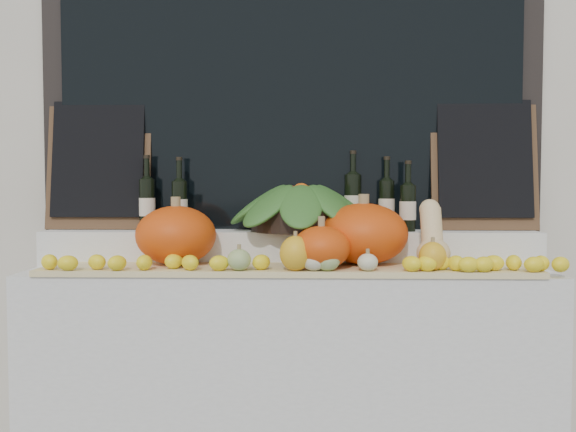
{
  "coord_description": "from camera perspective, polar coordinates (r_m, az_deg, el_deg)",
  "views": [
    {
      "loc": [
        0.08,
        -1.32,
        1.27
      ],
      "look_at": [
        0.0,
        1.45,
        1.12
      ],
      "focal_mm": 40.0,
      "sensor_mm": 36.0,
      "label": 1
    }
  ],
  "objects": [
    {
      "name": "lemon_heap",
      "position": [
        2.63,
        -0.1,
        -4.17
      ],
      "size": [
        2.2,
        0.16,
        0.06
      ],
      "primitive_type": null,
      "color": "yellow",
      "rests_on": "straw_bedding"
    },
    {
      "name": "produce_bowl",
      "position": [
        2.98,
        1.18,
        0.76
      ],
      "size": [
        0.72,
        0.72,
        0.23
      ],
      "color": "black",
      "rests_on": "rear_tier"
    },
    {
      "name": "display_sill",
      "position": [
        2.96,
        0.04,
        -13.16
      ],
      "size": [
        2.3,
        0.55,
        0.88
      ],
      "primitive_type": "cube",
      "color": "silver",
      "rests_on": "ground"
    },
    {
      "name": "wine_bottle_near_right",
      "position": [
        3.05,
        8.75,
        1.03
      ],
      "size": [
        0.08,
        0.08,
        0.35
      ],
      "color": "black",
      "rests_on": "rear_tier"
    },
    {
      "name": "pumpkin_left",
      "position": [
        2.85,
        -9.93,
        -1.7
      ],
      "size": [
        0.44,
        0.44,
        0.26
      ],
      "primitive_type": "ellipsoid",
      "rotation": [
        0.0,
        0.0,
        -0.28
      ],
      "color": "#D7470B",
      "rests_on": "straw_bedding"
    },
    {
      "name": "wine_bottle_tall",
      "position": [
        3.07,
        5.79,
        1.31
      ],
      "size": [
        0.08,
        0.08,
        0.38
      ],
      "color": "black",
      "rests_on": "rear_tier"
    },
    {
      "name": "storefront_facade",
      "position": [
        3.7,
        0.38,
        18.38
      ],
      "size": [
        7.0,
        0.94,
        4.5
      ],
      "color": "beige",
      "rests_on": "ground"
    },
    {
      "name": "chalkboard_left",
      "position": [
        3.22,
        -16.49,
        4.6
      ],
      "size": [
        0.5,
        0.12,
        0.62
      ],
      "rotation": [
        -0.15,
        0.0,
        0.0
      ],
      "color": "#4C331E",
      "rests_on": "rear_tier"
    },
    {
      "name": "pumpkin_right",
      "position": [
        2.84,
        6.74,
        -1.58
      ],
      "size": [
        0.49,
        0.49,
        0.27
      ],
      "primitive_type": "ellipsoid",
      "rotation": [
        0.0,
        0.0,
        -0.29
      ],
      "color": "#D7470B",
      "rests_on": "straw_bedding"
    },
    {
      "name": "butternut_squash",
      "position": [
        2.78,
        12.7,
        -1.96
      ],
      "size": [
        0.14,
        0.21,
        0.29
      ],
      "color": "#DEBA83",
      "rests_on": "straw_bedding"
    },
    {
      "name": "wine_bottle_near_left",
      "position": [
        3.04,
        -9.62,
        0.98
      ],
      "size": [
        0.08,
        0.08,
        0.34
      ],
      "color": "black",
      "rests_on": "rear_tier"
    },
    {
      "name": "wine_bottle_far_right",
      "position": [
        3.0,
        10.6,
        0.77
      ],
      "size": [
        0.08,
        0.08,
        0.33
      ],
      "color": "black",
      "rests_on": "rear_tier"
    },
    {
      "name": "pumpkin_center",
      "position": [
        2.67,
        2.99,
        -2.81
      ],
      "size": [
        0.26,
        0.26,
        0.18
      ],
      "primitive_type": "ellipsoid",
      "rotation": [
        0.0,
        0.0,
        -0.06
      ],
      "color": "#D7470B",
      "rests_on": "straw_bedding"
    },
    {
      "name": "rear_tier",
      "position": [
        3.01,
        0.13,
        -2.82
      ],
      "size": [
        2.3,
        0.25,
        0.16
      ],
      "primitive_type": "cube",
      "color": "silver",
      "rests_on": "display_sill"
    },
    {
      "name": "decorative_gourds",
      "position": [
        2.63,
        3.69,
        -3.66
      ],
      "size": [
        0.9,
        0.15,
        0.17
      ],
      "color": "#386F21",
      "rests_on": "straw_bedding"
    },
    {
      "name": "straw_bedding",
      "position": [
        2.75,
        -0.03,
        -4.8
      ],
      "size": [
        2.1,
        0.32,
        0.02
      ],
      "primitive_type": "cube",
      "color": "tan",
      "rests_on": "display_sill"
    },
    {
      "name": "wine_bottle_far_left",
      "position": [
        3.09,
        -12.41,
        1.08
      ],
      "size": [
        0.08,
        0.08,
        0.35
      ],
      "color": "black",
      "rests_on": "rear_tier"
    },
    {
      "name": "chalkboard_right",
      "position": [
        3.17,
        17.06,
        4.61
      ],
      "size": [
        0.5,
        0.12,
        0.62
      ],
      "rotation": [
        -0.15,
        0.0,
        0.0
      ],
      "color": "#4C331E",
      "rests_on": "rear_tier"
    }
  ]
}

